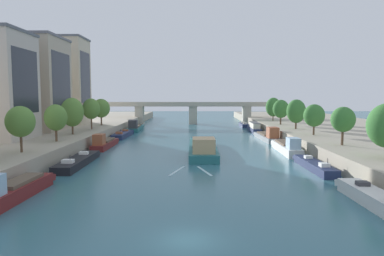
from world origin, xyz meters
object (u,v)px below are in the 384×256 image
(moored_boat_right_lone, at_px, (314,165))
(tree_left_nearest, at_px, (91,109))
(tree_right_third, at_px, (273,107))
(moored_boat_left_end, at_px, (104,143))
(tree_right_nearest, at_px, (343,120))
(moored_boat_right_second, at_px, (254,128))
(moored_boat_right_far, at_px, (287,147))
(tree_left_by_lamp, at_px, (72,112))
(moored_boat_left_gap_after, at_px, (135,127))
(tree_right_by_lamp, at_px, (281,109))
(barge_midriver, at_px, (203,148))
(tree_left_distant, at_px, (56,118))
(tree_left_far, at_px, (101,108))
(moored_boat_left_second, at_px, (78,161))
(moored_boat_right_downstream, at_px, (268,136))
(tree_right_far, at_px, (314,116))
(tree_right_end_of_row, at_px, (296,111))
(moored_boat_left_far, at_px, (123,134))
(bridge_far, at_px, (193,110))
(moored_boat_right_upstream, at_px, (244,125))
(moored_boat_right_gap_after, at_px, (374,198))
(moored_boat_left_near, at_px, (13,190))
(tree_left_past_mid, at_px, (20,122))

(moored_boat_right_lone, bearing_deg, tree_left_nearest, 141.94)
(tree_right_third, bearing_deg, moored_boat_right_lone, -96.90)
(moored_boat_left_end, relative_size, tree_right_nearest, 2.30)
(moored_boat_right_second, height_order, tree_right_nearest, tree_right_nearest)
(moored_boat_right_far, height_order, tree_left_by_lamp, tree_left_by_lamp)
(moored_boat_left_gap_after, bearing_deg, tree_right_by_lamp, -12.69)
(barge_midriver, relative_size, tree_left_distant, 3.80)
(tree_left_nearest, bearing_deg, tree_left_far, 93.16)
(tree_right_nearest, bearing_deg, moored_boat_left_second, -175.66)
(moored_boat_left_end, xyz_separation_m, moored_boat_right_downstream, (33.56, 11.63, 0.06))
(tree_left_far, height_order, tree_right_far, tree_left_far)
(moored_boat_left_second, distance_m, tree_right_end_of_row, 49.34)
(tree_left_distant, height_order, tree_left_far, tree_left_far)
(moored_boat_left_far, xyz_separation_m, bridge_far, (16.78, 38.78, 4.28))
(moored_boat_right_second, height_order, tree_right_by_lamp, tree_right_by_lamp)
(moored_boat_left_end, height_order, tree_left_by_lamp, tree_left_by_lamp)
(tree_left_far, relative_size, tree_right_by_lamp, 1.04)
(moored_boat_left_gap_after, bearing_deg, moored_boat_right_lone, -57.95)
(moored_boat_right_downstream, relative_size, moored_boat_right_upstream, 1.36)
(moored_boat_right_gap_after, relative_size, moored_boat_right_downstream, 0.77)
(bridge_far, bearing_deg, tree_right_nearest, -72.10)
(tree_left_distant, distance_m, tree_right_nearest, 45.04)
(moored_boat_left_second, bearing_deg, moored_boat_left_gap_after, 90.07)
(moored_boat_right_lone, bearing_deg, moored_boat_right_gap_after, -89.52)
(tree_right_nearest, bearing_deg, bridge_far, 107.90)
(tree_left_nearest, relative_size, tree_right_far, 1.17)
(moored_boat_left_far, bearing_deg, tree_right_far, -24.45)
(moored_boat_left_near, xyz_separation_m, tree_left_by_lamp, (-6.17, 34.98, 5.76))
(tree_left_distant, height_order, tree_right_third, tree_right_third)
(moored_boat_left_near, bearing_deg, barge_midriver, 55.68)
(tree_left_past_mid, distance_m, tree_left_nearest, 31.74)
(moored_boat_right_downstream, relative_size, tree_left_past_mid, 2.58)
(barge_midriver, bearing_deg, moored_boat_right_far, 3.67)
(tree_left_by_lamp, bearing_deg, tree_right_third, 37.78)
(tree_right_third, bearing_deg, moored_boat_right_second, -132.25)
(tree_left_nearest, bearing_deg, moored_boat_right_gap_after, -49.88)
(barge_midriver, height_order, tree_left_distant, tree_left_distant)
(tree_left_nearest, bearing_deg, tree_left_by_lamp, -94.68)
(barge_midriver, distance_m, tree_right_far, 22.72)
(moored_boat_left_end, bearing_deg, tree_left_past_mid, -105.06)
(moored_boat_right_lone, bearing_deg, moored_boat_left_end, 149.50)
(moored_boat_left_end, bearing_deg, tree_right_third, 42.58)
(tree_right_far, height_order, tree_right_end_of_row, tree_right_end_of_row)
(tree_left_distant, distance_m, tree_left_by_lamp, 10.74)
(moored_boat_left_end, height_order, tree_left_past_mid, tree_left_past_mid)
(tree_right_end_of_row, bearing_deg, tree_left_far, 168.69)
(moored_boat_left_gap_after, distance_m, moored_boat_right_lone, 62.28)
(tree_left_past_mid, bearing_deg, moored_boat_left_end, 74.94)
(moored_boat_left_near, height_order, tree_right_third, tree_right_third)
(moored_boat_left_far, xyz_separation_m, tree_left_by_lamp, (-6.26, -17.10, 6.17))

